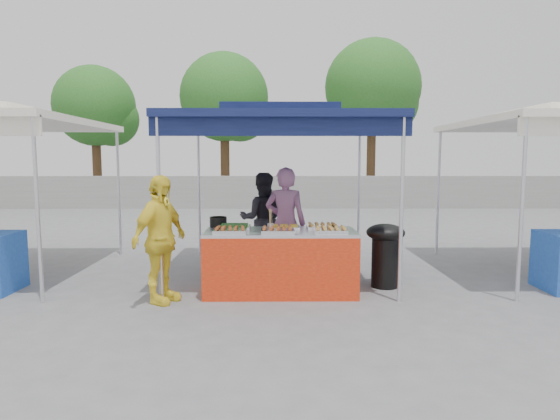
{
  "coord_description": "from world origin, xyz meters",
  "views": [
    {
      "loc": [
        -0.06,
        -6.25,
        1.78
      ],
      "look_at": [
        0.0,
        0.6,
        1.05
      ],
      "focal_mm": 30.0,
      "sensor_mm": 36.0,
      "label": 1
    }
  ],
  "objects_px": {
    "wok_burner": "(385,250)",
    "cooking_pot": "(218,222)",
    "helper_man": "(262,219)",
    "customer_person": "(160,239)",
    "vendor_woman": "(285,223)",
    "vendor_table": "(280,262)"
  },
  "relations": [
    {
      "from": "vendor_table",
      "to": "helper_man",
      "type": "distance_m",
      "value": 1.78
    },
    {
      "from": "vendor_table",
      "to": "cooking_pot",
      "type": "height_order",
      "value": "cooking_pot"
    },
    {
      "from": "cooking_pot",
      "to": "customer_person",
      "type": "xyz_separation_m",
      "value": [
        -0.63,
        -0.77,
        -0.12
      ]
    },
    {
      "from": "cooking_pot",
      "to": "customer_person",
      "type": "distance_m",
      "value": 1.0
    },
    {
      "from": "wok_burner",
      "to": "vendor_woman",
      "type": "distance_m",
      "value": 1.5
    },
    {
      "from": "vendor_woman",
      "to": "helper_man",
      "type": "bearing_deg",
      "value": -56.08
    },
    {
      "from": "cooking_pot",
      "to": "vendor_woman",
      "type": "height_order",
      "value": "vendor_woman"
    },
    {
      "from": "wok_burner",
      "to": "vendor_woman",
      "type": "height_order",
      "value": "vendor_woman"
    },
    {
      "from": "helper_man",
      "to": "vendor_woman",
      "type": "bearing_deg",
      "value": 108.69
    },
    {
      "from": "vendor_table",
      "to": "cooking_pot",
      "type": "relative_size",
      "value": 8.39
    },
    {
      "from": "customer_person",
      "to": "helper_man",
      "type": "bearing_deg",
      "value": -4.36
    },
    {
      "from": "customer_person",
      "to": "vendor_table",
      "type": "bearing_deg",
      "value": -49.67
    },
    {
      "from": "wok_burner",
      "to": "customer_person",
      "type": "relative_size",
      "value": 0.56
    },
    {
      "from": "vendor_table",
      "to": "vendor_woman",
      "type": "distance_m",
      "value": 0.88
    },
    {
      "from": "helper_man",
      "to": "customer_person",
      "type": "bearing_deg",
      "value": 57.39
    },
    {
      "from": "wok_burner",
      "to": "helper_man",
      "type": "relative_size",
      "value": 0.57
    },
    {
      "from": "vendor_woman",
      "to": "wok_burner",
      "type": "bearing_deg",
      "value": 173.35
    },
    {
      "from": "vendor_table",
      "to": "customer_person",
      "type": "bearing_deg",
      "value": -164.97
    },
    {
      "from": "cooking_pot",
      "to": "customer_person",
      "type": "height_order",
      "value": "customer_person"
    },
    {
      "from": "wok_burner",
      "to": "cooking_pot",
      "type": "bearing_deg",
      "value": -169.41
    },
    {
      "from": "wok_burner",
      "to": "vendor_table",
      "type": "bearing_deg",
      "value": -156.45
    },
    {
      "from": "vendor_table",
      "to": "wok_burner",
      "type": "xyz_separation_m",
      "value": [
        1.47,
        0.29,
        0.11
      ]
    }
  ]
}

